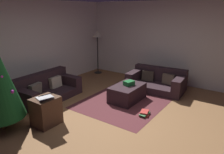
% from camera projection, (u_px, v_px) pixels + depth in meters
% --- Properties ---
extents(ground_plane, '(6.40, 6.40, 0.00)m').
position_uv_depth(ground_plane, '(119.00, 119.00, 4.71)').
color(ground_plane, brown).
extents(rear_partition, '(6.40, 0.12, 2.60)m').
position_uv_depth(rear_partition, '(27.00, 47.00, 6.05)').
color(rear_partition, silver).
rests_on(rear_partition, ground_plane).
extents(corner_partition, '(0.12, 6.40, 2.60)m').
position_uv_depth(corner_partition, '(174.00, 43.00, 6.77)').
color(corner_partition, silver).
rests_on(corner_partition, ground_plane).
extents(couch_left, '(1.75, 0.93, 0.69)m').
position_uv_depth(couch_left, '(46.00, 89.00, 5.75)').
color(couch_left, '#2D1E23').
rests_on(couch_left, ground_plane).
extents(couch_right, '(1.07, 1.69, 0.63)m').
position_uv_depth(couch_right, '(157.00, 81.00, 6.44)').
color(couch_right, '#2D1E23').
rests_on(couch_right, ground_plane).
extents(ottoman, '(0.99, 0.64, 0.42)m').
position_uv_depth(ottoman, '(127.00, 93.00, 5.65)').
color(ottoman, '#2D1E23').
rests_on(ottoman, ground_plane).
extents(gift_box, '(0.30, 0.26, 0.11)m').
position_uv_depth(gift_box, '(129.00, 83.00, 5.60)').
color(gift_box, '#19662D').
rests_on(gift_box, ottoman).
extents(tv_remote, '(0.06, 0.16, 0.02)m').
position_uv_depth(tv_remote, '(127.00, 84.00, 5.65)').
color(tv_remote, black).
rests_on(tv_remote, ottoman).
extents(side_table, '(0.52, 0.44, 0.59)m').
position_uv_depth(side_table, '(46.00, 111.00, 4.43)').
color(side_table, '#4C3323').
rests_on(side_table, ground_plane).
extents(laptop, '(0.41, 0.47, 0.18)m').
position_uv_depth(laptop, '(46.00, 96.00, 4.27)').
color(laptop, silver).
rests_on(laptop, side_table).
extents(book_stack, '(0.32, 0.26, 0.09)m').
position_uv_depth(book_stack, '(145.00, 113.00, 4.88)').
color(book_stack, '#B7332D').
rests_on(book_stack, ground_plane).
extents(corner_lamp, '(0.36, 0.36, 1.61)m').
position_uv_depth(corner_lamp, '(97.00, 37.00, 7.80)').
color(corner_lamp, black).
rests_on(corner_lamp, ground_plane).
extents(area_rug, '(2.60, 2.00, 0.01)m').
position_uv_depth(area_rug, '(127.00, 100.00, 5.71)').
color(area_rug, '#55262A').
rests_on(area_rug, ground_plane).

